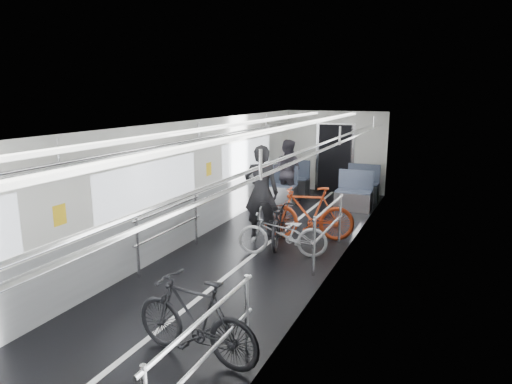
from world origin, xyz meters
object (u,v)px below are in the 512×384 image
bike_right_far (309,213)px  bike_aisle (280,219)px  person_seated (287,171)px  bike_right_near (195,318)px  person_standing (261,192)px  bike_right_mid (282,233)px

bike_right_far → bike_aisle: bike_right_far is taller
bike_aisle → person_seated: (-1.05, 3.33, 0.38)m
bike_right_near → person_standing: (-1.02, 4.30, 0.47)m
bike_right_mid → person_seated: size_ratio=0.96×
bike_right_mid → person_standing: size_ratio=0.85×
bike_right_near → person_standing: size_ratio=0.85×
bike_right_near → bike_right_far: 4.59m
bike_right_near → bike_aisle: bearing=-166.4°
person_standing → bike_right_near: bearing=93.9°
bike_right_mid → bike_aisle: bike_aisle is taller
bike_right_near → person_standing: bearing=-160.7°
bike_right_mid → person_seated: bearing=-175.9°
bike_right_near → bike_right_mid: bike_right_near is taller
bike_right_near → bike_aisle: bike_right_near is taller
bike_right_near → bike_right_far: bearing=-172.8°
person_standing → bike_right_far: bearing=-172.1°
bike_aisle → person_standing: 0.67m
bike_right_near → person_seated: 7.71m
bike_right_near → bike_right_far: bike_right_far is taller
bike_aisle → person_standing: person_standing is taller
bike_right_far → bike_aisle: 0.61m
bike_aisle → bike_right_near: bearing=-95.2°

